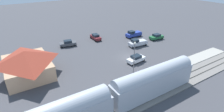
# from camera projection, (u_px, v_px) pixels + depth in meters

# --- Properties ---
(ground_plane) EXTENTS (200.00, 200.00, 0.00)m
(ground_plane) POSITION_uv_depth(u_px,v_px,m) (127.00, 57.00, 43.69)
(ground_plane) COLOR #424247
(railway_track) EXTENTS (4.80, 70.00, 0.30)m
(railway_track) POSITION_uv_depth(u_px,v_px,m) (172.00, 84.00, 33.00)
(railway_track) COLOR slate
(railway_track) RESTS_ON ground
(platform) EXTENTS (3.20, 46.00, 0.30)m
(platform) POSITION_uv_depth(u_px,v_px,m) (157.00, 74.00, 36.02)
(platform) COLOR #A8A399
(platform) RESTS_ON ground
(station_building) EXTENTS (11.62, 9.11, 5.33)m
(station_building) POSITION_uv_depth(u_px,v_px,m) (27.00, 63.00, 34.94)
(station_building) COLOR tan
(station_building) RESTS_ON ground
(pedestrian_on_platform) EXTENTS (0.36, 0.36, 1.71)m
(pedestrian_on_platform) POSITION_uv_depth(u_px,v_px,m) (138.00, 76.00, 33.24)
(pedestrian_on_platform) COLOR #333338
(pedestrian_on_platform) RESTS_ON platform
(pickup_silver) EXTENTS (2.44, 5.56, 2.14)m
(pickup_silver) POSITION_uv_depth(u_px,v_px,m) (138.00, 43.00, 49.46)
(pickup_silver) COLOR silver
(pickup_silver) RESTS_ON ground
(sedan_maroon) EXTENTS (4.55, 2.37, 1.74)m
(sedan_maroon) POSITION_uv_depth(u_px,v_px,m) (96.00, 37.00, 54.20)
(sedan_maroon) COLOR maroon
(sedan_maroon) RESTS_ON ground
(sedan_charcoal) EXTENTS (2.72, 4.78, 1.74)m
(sedan_charcoal) POSITION_uv_depth(u_px,v_px,m) (68.00, 43.00, 49.40)
(sedan_charcoal) COLOR #47494F
(sedan_charcoal) RESTS_ON ground
(pickup_blue) EXTENTS (2.11, 5.45, 2.14)m
(pickup_blue) POSITION_uv_depth(u_px,v_px,m) (133.00, 34.00, 56.32)
(pickup_blue) COLOR #283D9E
(pickup_blue) RESTS_ON ground
(sedan_white) EXTENTS (2.22, 4.64, 1.74)m
(sedan_white) POSITION_uv_depth(u_px,v_px,m) (136.00, 59.00, 40.72)
(sedan_white) COLOR white
(sedan_white) RESTS_ON ground
(sedan_green) EXTENTS (2.16, 4.62, 1.74)m
(sedan_green) POSITION_uv_depth(u_px,v_px,m) (156.00, 37.00, 54.33)
(sedan_green) COLOR #236638
(sedan_green) RESTS_ON ground
(light_pole_near_platform) EXTENTS (0.44, 0.44, 7.11)m
(light_pole_near_platform) POSITION_uv_depth(u_px,v_px,m) (134.00, 54.00, 34.37)
(light_pole_near_platform) COLOR #515156
(light_pole_near_platform) RESTS_ON ground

